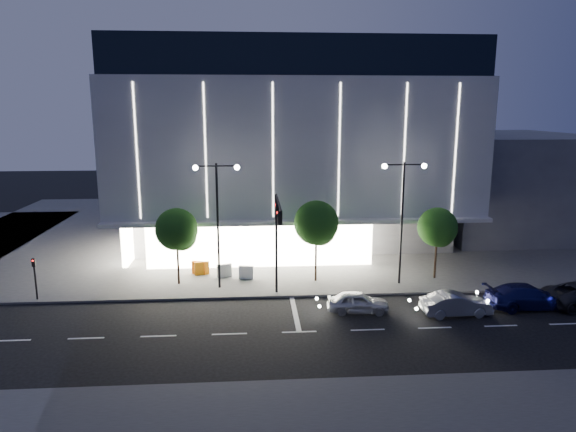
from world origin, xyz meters
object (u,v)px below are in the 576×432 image
Objects in this scene: ped_signal_far at (35,274)px; barrier_d at (246,272)px; tree_left at (177,232)px; car_lead at (358,302)px; barrier_c at (202,268)px; car_second at (456,304)px; street_lamp_east at (403,205)px; car_third at (527,296)px; barrier_b at (224,271)px; traffic_mast at (277,228)px; street_lamp_west at (217,207)px; tree_right at (438,229)px; barrier_a at (199,268)px; tree_mid at (317,225)px.

ped_signal_far reaches higher than barrier_d.
car_lead is at bearing -26.03° from tree_left.
barrier_c is (-10.49, 7.80, -0.01)m from car_lead.
car_lead is at bearing 78.72° from car_second.
car_third is at bearing -34.82° from street_lamp_east.
barrier_b is at bearing -35.96° from barrier_c.
car_second is (10.94, -3.03, -4.32)m from traffic_mast.
street_lamp_west is 1.63× the size of tree_right.
tree_left is 4.82m from barrier_b.
street_lamp_east is 1.68× the size of car_third.
tree_mid is at bearing 6.49° from barrier_a.
ped_signal_far reaches higher than car_third.
car_second is 0.81× the size of car_third.
tree_mid reaches higher than tree_left.
tree_right reaches higher than barrier_b.
street_lamp_west is 7.28m from tree_mid.
barrier_d is (3.63, -1.41, 0.00)m from barrier_a.
barrier_d is (-14.15, 0.72, -3.23)m from tree_right.
street_lamp_east is 1.57× the size of tree_left.
tree_right reaches higher than ped_signal_far.
tree_right is at bearing -20.03° from barrier_c.
street_lamp_west reaches higher than car_second.
tree_right reaches higher than barrier_a.
tree_mid is 9.01m from tree_right.
barrier_c is (-16.46, 8.68, -0.06)m from car_second.
tree_mid is 1.12× the size of tree_right.
car_second reaches higher than barrier_a.
tree_right reaches higher than car_second.
barrier_a is (1.21, 2.14, -3.38)m from tree_left.
car_third is at bearing -36.35° from barrier_b.
tree_right is at bearing -44.65° from car_lead.
street_lamp_west and street_lamp_east have the same top height.
tree_left is at bearing 176.35° from street_lamp_east.
car_second is (26.94, -4.19, -1.18)m from ped_signal_far.
car_third is 4.86× the size of barrier_a.
ped_signal_far is 0.56× the size of car_third.
barrier_b is at bearing 127.44° from traffic_mast.
street_lamp_west is 21.20m from car_third.
traffic_mast is 9.43m from street_lamp_east.
car_lead is at bearing -16.44° from barrier_a.
barrier_c is at bearing 168.78° from barrier_d.
traffic_mast reaches higher than ped_signal_far.
ped_signal_far reaches higher than car_second.
car_lead is (4.97, -2.15, -4.37)m from traffic_mast.
tree_mid is 1.59× the size of car_lead.
barrier_c is at bearing 67.85° from car_third.
street_lamp_east is 9.95m from car_third.
ped_signal_far is 27.29m from car_second.
barrier_a is 0.30m from barrier_c.
car_third is 4.86× the size of barrier_c.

